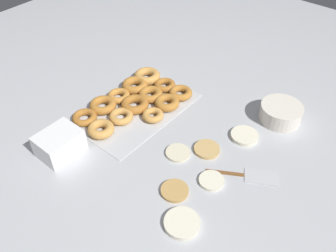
# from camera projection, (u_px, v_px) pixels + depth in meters

# --- Properties ---
(ground_plane) EXTENTS (3.00, 3.00, 0.00)m
(ground_plane) POSITION_uv_depth(u_px,v_px,m) (178.00, 147.00, 1.28)
(ground_plane) COLOR #B2B5BA
(pancake_0) EXTENTS (0.09, 0.09, 0.01)m
(pancake_0) POSITION_uv_depth(u_px,v_px,m) (175.00, 191.00, 1.12)
(pancake_0) COLOR tan
(pancake_0) RESTS_ON ground_plane
(pancake_1) EXTENTS (0.08, 0.08, 0.01)m
(pancake_1) POSITION_uv_depth(u_px,v_px,m) (211.00, 181.00, 1.16)
(pancake_1) COLOR silver
(pancake_1) RESTS_ON ground_plane
(pancake_2) EXTENTS (0.09, 0.09, 0.01)m
(pancake_2) POSITION_uv_depth(u_px,v_px,m) (178.00, 153.00, 1.25)
(pancake_2) COLOR beige
(pancake_2) RESTS_ON ground_plane
(pancake_3) EXTENTS (0.10, 0.10, 0.01)m
(pancake_3) POSITION_uv_depth(u_px,v_px,m) (244.00, 136.00, 1.31)
(pancake_3) COLOR silver
(pancake_3) RESTS_ON ground_plane
(pancake_4) EXTENTS (0.09, 0.09, 0.01)m
(pancake_4) POSITION_uv_depth(u_px,v_px,m) (207.00, 149.00, 1.26)
(pancake_4) COLOR tan
(pancake_4) RESTS_ON ground_plane
(pancake_5) EXTENTS (0.11, 0.11, 0.02)m
(pancake_5) POSITION_uv_depth(u_px,v_px,m) (182.00, 223.00, 1.04)
(pancake_5) COLOR silver
(pancake_5) RESTS_ON ground_plane
(donut_tray) EXTENTS (0.49, 0.31, 0.04)m
(donut_tray) POSITION_uv_depth(u_px,v_px,m) (136.00, 101.00, 1.44)
(donut_tray) COLOR silver
(donut_tray) RESTS_ON ground_plane
(batter_bowl) EXTENTS (0.16, 0.16, 0.07)m
(batter_bowl) POSITION_uv_depth(u_px,v_px,m) (281.00, 113.00, 1.37)
(batter_bowl) COLOR silver
(batter_bowl) RESTS_ON ground_plane
(container_stack) EXTENTS (0.15, 0.12, 0.09)m
(container_stack) POSITION_uv_depth(u_px,v_px,m) (59.00, 143.00, 1.23)
(container_stack) COLOR white
(container_stack) RESTS_ON ground_plane
(spatula) EXTENTS (0.15, 0.22, 0.01)m
(spatula) POSITION_uv_depth(u_px,v_px,m) (253.00, 176.00, 1.17)
(spatula) COLOR brown
(spatula) RESTS_ON ground_plane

